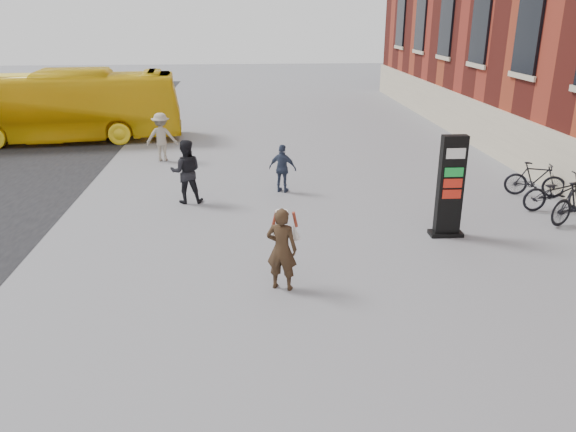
{
  "coord_description": "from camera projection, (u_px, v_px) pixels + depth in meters",
  "views": [
    {
      "loc": [
        0.04,
        -10.86,
        5.24
      ],
      "look_at": [
        0.88,
        0.21,
        1.17
      ],
      "focal_mm": 35.0,
      "sensor_mm": 36.0,
      "label": 1
    }
  ],
  "objects": [
    {
      "name": "info_pylon",
      "position": [
        450.0,
        187.0,
        13.49
      ],
      "size": [
        0.81,
        0.41,
        2.51
      ],
      "rotation": [
        0.0,
        0.0,
        -0.01
      ],
      "color": "black",
      "rests_on": "ground"
    },
    {
      "name": "pedestrian_a",
      "position": [
        186.0,
        172.0,
        16.02
      ],
      "size": [
        0.94,
        0.75,
        1.84
      ],
      "primitive_type": "imported",
      "rotation": [
        0.0,
        0.0,
        3.2
      ],
      "color": "black",
      "rests_on": "ground"
    },
    {
      "name": "bus",
      "position": [
        50.0,
        106.0,
        23.39
      ],
      "size": [
        10.87,
        3.54,
        2.97
      ],
      "primitive_type": "imported",
      "rotation": [
        0.0,
        0.0,
        1.67
      ],
      "color": "yellow",
      "rests_on": "road"
    },
    {
      "name": "bike_7",
      "position": [
        535.0,
        180.0,
        16.69
      ],
      "size": [
        1.79,
        1.08,
        1.04
      ],
      "primitive_type": "imported",
      "rotation": [
        0.0,
        0.0,
        1.2
      ],
      "color": "black",
      "rests_on": "ground"
    },
    {
      "name": "ground",
      "position": [
        248.0,
        272.0,
        11.97
      ],
      "size": [
        100.0,
        100.0,
        0.0
      ],
      "primitive_type": "plane",
      "color": "#9E9EA3"
    },
    {
      "name": "bike_6",
      "position": [
        558.0,
        192.0,
        15.49
      ],
      "size": [
        1.99,
        0.73,
        1.04
      ],
      "primitive_type": "imported",
      "rotation": [
        0.0,
        0.0,
        1.59
      ],
      "color": "black",
      "rests_on": "ground"
    },
    {
      "name": "pedestrian_c",
      "position": [
        283.0,
        169.0,
        17.02
      ],
      "size": [
        0.94,
        0.67,
        1.47
      ],
      "primitive_type": "imported",
      "rotation": [
        0.0,
        0.0,
        2.74
      ],
      "color": "#323C54",
      "rests_on": "ground"
    },
    {
      "name": "woman",
      "position": [
        282.0,
        248.0,
        10.99
      ],
      "size": [
        0.78,
        0.74,
        1.7
      ],
      "rotation": [
        0.0,
        0.0,
        2.81
      ],
      "color": "#302214",
      "rests_on": "ground"
    },
    {
      "name": "pedestrian_b",
      "position": [
        161.0,
        137.0,
        20.58
      ],
      "size": [
        1.15,
        0.67,
        1.77
      ],
      "primitive_type": "imported",
      "rotation": [
        0.0,
        0.0,
        3.13
      ],
      "color": "#9F9480",
      "rests_on": "ground"
    }
  ]
}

